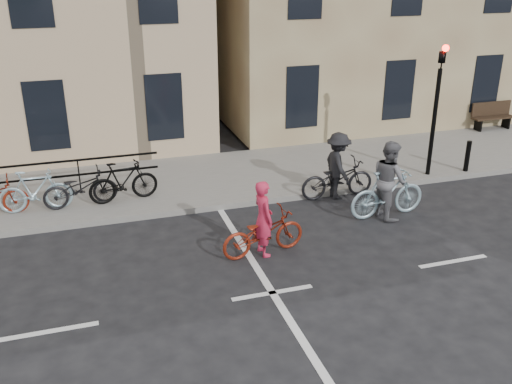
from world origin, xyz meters
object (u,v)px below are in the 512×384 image
object	(u,v)px
traffic_light	(437,94)
cyclist_dark	(337,173)
cyclist_grey	(388,187)
cyclist_pink	(263,229)
bench	(492,115)

from	to	relation	value
traffic_light	cyclist_dark	size ratio (longest dim) A/B	1.96
cyclist_grey	cyclist_dark	world-z (taller)	cyclist_grey
cyclist_dark	cyclist_pink	bearing A→B (deg)	130.56
bench	cyclist_pink	bearing A→B (deg)	-149.89
cyclist_pink	cyclist_grey	xyz separation A→B (m)	(3.48, 0.92, 0.20)
cyclist_dark	traffic_light	bearing A→B (deg)	-81.25
traffic_light	cyclist_pink	world-z (taller)	traffic_light
cyclist_grey	bench	bearing A→B (deg)	-56.03
cyclist_pink	cyclist_grey	size ratio (longest dim) A/B	0.97
cyclist_pink	cyclist_grey	world-z (taller)	cyclist_grey
bench	cyclist_pink	xyz separation A→B (m)	(-10.68, -6.19, -0.10)
traffic_light	cyclist_pink	bearing A→B (deg)	-154.52
cyclist_pink	cyclist_dark	xyz separation A→B (m)	(2.82, 2.36, 0.12)
bench	cyclist_dark	distance (m)	8.75
traffic_light	cyclist_pink	xyz separation A→B (m)	(-5.88, -2.80, -1.88)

